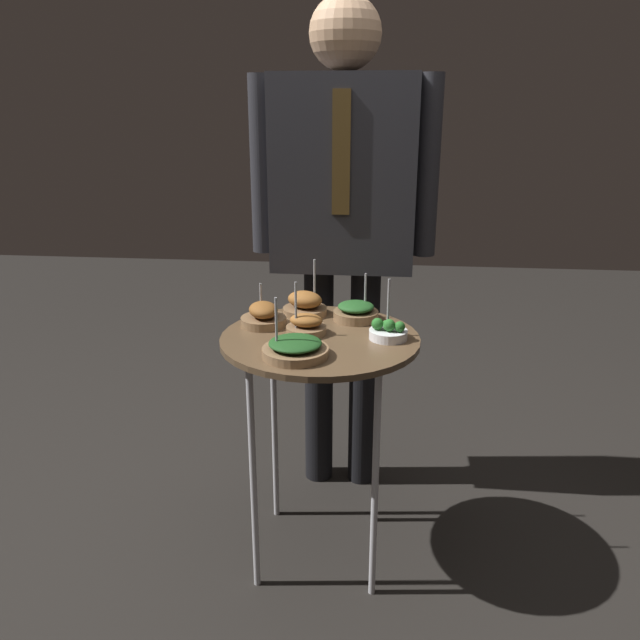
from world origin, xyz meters
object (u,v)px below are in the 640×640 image
object	(u,v)px
bowl_broccoli_mid_right	(388,331)
bowl_spinach_front_right	(295,348)
waiter_figure	(343,199)
serving_cart	(320,358)
bowl_roast_back_left	(305,304)
bowl_spinach_center	(356,312)
bowl_roast_back_right	(264,316)
bowl_roast_far_rim	(306,325)

from	to	relation	value
bowl_broccoli_mid_right	bowl_spinach_front_right	xyz separation A→B (m)	(-0.25, -0.16, -0.00)
waiter_figure	serving_cart	bearing A→B (deg)	-94.31
bowl_roast_back_left	waiter_figure	distance (m)	0.40
bowl_spinach_center	bowl_roast_back_left	size ratio (longest dim) A/B	0.82
bowl_spinach_center	bowl_roast_back_right	xyz separation A→B (m)	(-0.28, -0.08, 0.00)
serving_cart	bowl_roast_back_left	size ratio (longest dim) A/B	4.32
bowl_roast_back_left	waiter_figure	xyz separation A→B (m)	(0.10, 0.24, 0.31)
bowl_spinach_center	bowl_roast_back_right	distance (m)	0.29
bowl_broccoli_mid_right	bowl_roast_back_left	size ratio (longest dim) A/B	0.98
serving_cart	bowl_spinach_front_right	world-z (taller)	bowl_spinach_front_right
bowl_roast_far_rim	bowl_roast_back_left	size ratio (longest dim) A/B	0.93
bowl_spinach_front_right	bowl_roast_back_right	world-z (taller)	bowl_spinach_front_right
bowl_spinach_front_right	waiter_figure	world-z (taller)	waiter_figure
bowl_spinach_center	bowl_roast_back_right	bearing A→B (deg)	-163.59
bowl_roast_back_left	bowl_roast_back_right	world-z (taller)	bowl_roast_back_left
bowl_spinach_center	bowl_roast_back_left	xyz separation A→B (m)	(-0.17, 0.04, 0.01)
bowl_spinach_center	bowl_spinach_front_right	bearing A→B (deg)	-114.33
bowl_spinach_center	bowl_roast_far_rim	bearing A→B (deg)	-134.08
bowl_broccoli_mid_right	bowl_spinach_front_right	world-z (taller)	bowl_broccoli_mid_right
bowl_spinach_center	waiter_figure	distance (m)	0.42
bowl_roast_back_right	bowl_roast_back_left	bearing A→B (deg)	47.33
bowl_roast_back_right	bowl_broccoli_mid_right	bearing A→B (deg)	-12.24
bowl_roast_far_rim	bowl_roast_back_left	xyz separation A→B (m)	(-0.03, 0.18, 0.01)
bowl_spinach_center	bowl_roast_far_rim	world-z (taller)	bowl_roast_far_rim
bowl_spinach_center	bowl_roast_back_left	distance (m)	0.17
bowl_roast_far_rim	bowl_spinach_front_right	world-z (taller)	bowl_spinach_front_right
bowl_spinach_front_right	bowl_roast_back_left	distance (m)	0.36
serving_cart	bowl_spinach_front_right	xyz separation A→B (m)	(-0.05, -0.16, 0.09)
bowl_spinach_front_right	bowl_roast_back_right	xyz separation A→B (m)	(-0.13, 0.24, 0.01)
serving_cart	bowl_spinach_center	bearing A→B (deg)	59.09
bowl_spinach_center	waiter_figure	world-z (taller)	waiter_figure
bowl_spinach_center	bowl_roast_far_rim	distance (m)	0.20
bowl_spinach_front_right	bowl_roast_back_right	size ratio (longest dim) A/B	1.28
bowl_roast_far_rim	waiter_figure	xyz separation A→B (m)	(0.08, 0.43, 0.31)
bowl_roast_far_rim	bowl_spinach_center	bearing A→B (deg)	45.92
serving_cart	bowl_broccoli_mid_right	xyz separation A→B (m)	(0.20, -0.00, 0.09)
serving_cart	bowl_roast_far_rim	bearing A→B (deg)	158.42
bowl_broccoli_mid_right	bowl_roast_back_left	distance (m)	0.34
serving_cart	bowl_broccoli_mid_right	world-z (taller)	bowl_broccoli_mid_right
bowl_roast_far_rim	bowl_broccoli_mid_right	bearing A→B (deg)	-4.85
bowl_spinach_center	bowl_roast_back_right	world-z (taller)	bowl_spinach_center
bowl_roast_back_right	waiter_figure	xyz separation A→B (m)	(0.22, 0.36, 0.31)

